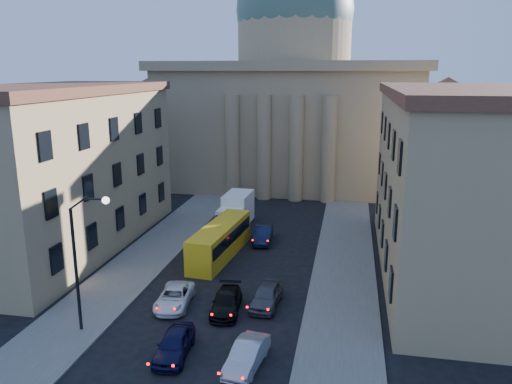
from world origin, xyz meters
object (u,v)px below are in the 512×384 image
car_left_near (174,344)px  city_bus (220,239)px  street_lamp (82,252)px  car_right_near (247,355)px  box_truck (236,212)px

car_left_near → city_bus: size_ratio=0.41×
street_lamp → car_right_near: bearing=-9.9°
car_left_near → city_bus: city_bus is taller
city_bus → car_right_near: bearing=-64.8°
car_right_near → city_bus: size_ratio=0.41×
car_right_near → box_truck: (-6.30, 24.44, 0.92)m
car_right_near → city_bus: bearing=117.4°
car_right_near → city_bus: (-5.74, 16.00, 0.85)m
car_right_near → city_bus: city_bus is taller
street_lamp → car_left_near: 7.82m
box_truck → city_bus: bearing=-83.7°
street_lamp → city_bus: street_lamp is taller
car_left_near → street_lamp: bearing=162.0°
car_right_near → box_truck: bearing=112.1°
street_lamp → car_right_near: street_lamp is taller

